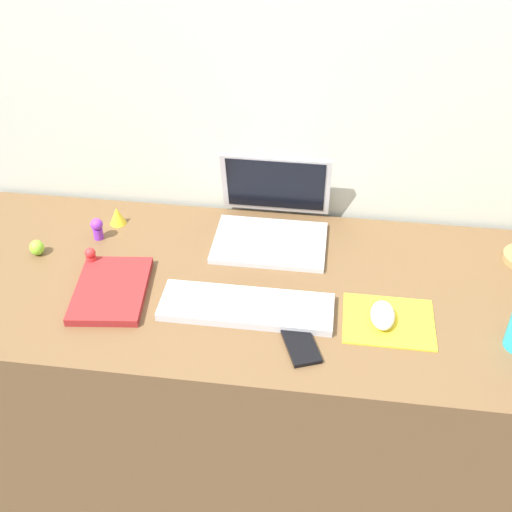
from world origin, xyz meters
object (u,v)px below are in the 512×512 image
object	(u,v)px
laptop	(272,216)
toy_figurine_yellow	(117,216)
mouse	(383,315)
toy_figurine_purple	(97,228)
toy_figurine_red	(91,257)
keyboard	(248,307)
notebook_pad	(111,290)
cell_phone	(300,344)
toy_figurine_lime	(37,248)

from	to	relation	value
laptop	toy_figurine_yellow	size ratio (longest dim) A/B	5.85
mouse	toy_figurine_yellow	bearing A→B (deg)	157.08
toy_figurine_purple	toy_figurine_red	bearing A→B (deg)	-79.36
keyboard	toy_figurine_yellow	size ratio (longest dim) A/B	8.00
mouse	laptop	bearing A→B (deg)	132.36
toy_figurine_purple	keyboard	bearing A→B (deg)	-27.77
keyboard	mouse	bearing A→B (deg)	0.52
keyboard	mouse	distance (m)	0.31
keyboard	laptop	bearing A→B (deg)	86.22
notebook_pad	toy_figurine_purple	distance (m)	0.24
keyboard	notebook_pad	size ratio (longest dim) A/B	1.71
cell_phone	notebook_pad	world-z (taller)	notebook_pad
notebook_pad	toy_figurine_red	bearing A→B (deg)	123.56
toy_figurine_red	toy_figurine_lime	bearing A→B (deg)	170.14
cell_phone	toy_figurine_lime	distance (m)	0.75
cell_phone	toy_figurine_purple	world-z (taller)	toy_figurine_purple
notebook_pad	toy_figurine_purple	world-z (taller)	toy_figurine_purple
keyboard	toy_figurine_yellow	distance (m)	0.52
keyboard	notebook_pad	bearing A→B (deg)	176.99
mouse	cell_phone	bearing A→B (deg)	-150.99
mouse	toy_figurine_red	xyz separation A→B (m)	(-0.74, 0.11, 0.01)
toy_figurine_lime	toy_figurine_red	bearing A→B (deg)	-9.86
laptop	mouse	size ratio (longest dim) A/B	3.12
toy_figurine_purple	toy_figurine_yellow	bearing A→B (deg)	67.98
mouse	toy_figurine_lime	xyz separation A→B (m)	(-0.90, 0.14, -0.00)
laptop	notebook_pad	size ratio (longest dim) A/B	1.25
keyboard	notebook_pad	distance (m)	0.34
laptop	notebook_pad	world-z (taller)	laptop
toy_figurine_yellow	toy_figurine_red	distance (m)	0.19
laptop	toy_figurine_purple	size ratio (longest dim) A/B	4.81
toy_figurine_purple	toy_figurine_red	distance (m)	0.12
notebook_pad	toy_figurine_red	xyz separation A→B (m)	(-0.08, 0.10, 0.02)
toy_figurine_purple	toy_figurine_yellow	distance (m)	0.08
toy_figurine_red	cell_phone	bearing A→B (deg)	-21.16
mouse	toy_figurine_yellow	size ratio (longest dim) A/B	1.87
cell_phone	toy_figurine_red	bearing A→B (deg)	137.57
mouse	toy_figurine_red	world-z (taller)	toy_figurine_red
toy_figurine_lime	mouse	bearing A→B (deg)	-8.97
toy_figurine_yellow	toy_figurine_red	xyz separation A→B (m)	(-0.01, -0.19, 0.00)
laptop	keyboard	size ratio (longest dim) A/B	0.73
cell_phone	toy_figurine_lime	world-z (taller)	toy_figurine_lime
toy_figurine_red	toy_figurine_purple	bearing A→B (deg)	100.64
toy_figurine_yellow	toy_figurine_red	world-z (taller)	toy_figurine_red
notebook_pad	toy_figurine_purple	xyz separation A→B (m)	(-0.11, 0.22, 0.02)
mouse	toy_figurine_lime	world-z (taller)	toy_figurine_lime
mouse	toy_figurine_yellow	distance (m)	0.79
keyboard	toy_figurine_lime	distance (m)	0.60
laptop	toy_figurine_purple	xyz separation A→B (m)	(-0.47, -0.09, -0.02)
laptop	cell_phone	distance (m)	0.44
keyboard	toy_figurine_yellow	bearing A→B (deg)	143.12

